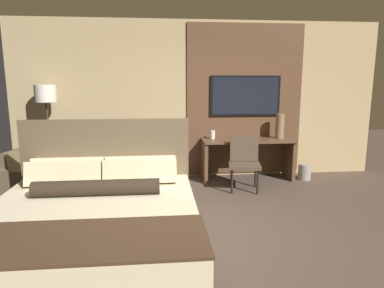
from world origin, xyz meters
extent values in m
plane|color=#4C3D33|center=(0.00, 0.00, 0.00)|extent=(16.00, 16.00, 0.00)
cube|color=tan|center=(0.00, 2.60, 1.40)|extent=(7.20, 0.06, 2.80)
cube|color=brown|center=(1.14, 2.56, 1.40)|extent=(2.11, 0.03, 2.70)
cube|color=#33281E|center=(-1.09, -0.38, 0.11)|extent=(1.98, 2.11, 0.22)
cube|color=beige|center=(-1.09, -0.38, 0.38)|extent=(2.05, 2.18, 0.33)
cube|color=#422D1E|center=(-1.09, -1.09, 0.56)|extent=(2.07, 0.76, 0.02)
cube|color=brown|center=(-1.09, 0.75, 0.64)|extent=(2.09, 0.08, 1.28)
cube|color=beige|center=(-1.53, 0.61, 0.69)|extent=(0.86, 0.23, 0.31)
cube|color=beige|center=(-0.66, 0.61, 0.69)|extent=(0.86, 0.23, 0.31)
cube|color=beige|center=(-1.53, 0.40, 0.69)|extent=(0.86, 0.25, 0.32)
cube|color=beige|center=(-0.66, 0.40, 0.69)|extent=(0.86, 0.25, 0.32)
cylinder|color=#2D2319|center=(-1.09, -0.02, 0.63)|extent=(1.33, 0.17, 0.17)
cube|color=brown|center=(1.14, 2.25, 0.71)|extent=(1.61, 0.56, 0.03)
cube|color=brown|center=(0.37, 2.25, 0.35)|extent=(0.06, 0.50, 0.70)
cube|color=brown|center=(1.91, 2.25, 0.35)|extent=(0.06, 0.50, 0.70)
cube|color=brown|center=(1.14, 2.51, 0.42)|extent=(1.49, 0.02, 0.35)
cube|color=black|center=(1.14, 2.52, 1.48)|extent=(1.28, 0.04, 0.72)
cube|color=black|center=(1.14, 2.50, 1.48)|extent=(1.20, 0.01, 0.66)
cube|color=#4C3D2D|center=(0.93, 1.63, 0.42)|extent=(0.58, 0.56, 0.05)
cube|color=#4C3D2D|center=(0.97, 1.84, 0.65)|extent=(0.47, 0.19, 0.42)
cylinder|color=black|center=(0.70, 1.49, 0.20)|extent=(0.04, 0.04, 0.39)
cylinder|color=black|center=(1.09, 1.41, 0.20)|extent=(0.04, 0.04, 0.39)
cylinder|color=black|center=(0.77, 1.86, 0.20)|extent=(0.04, 0.04, 0.39)
cylinder|color=black|center=(1.16, 1.78, 0.20)|extent=(0.04, 0.04, 0.39)
cube|color=brown|center=(-2.26, 1.50, 0.19)|extent=(0.82, 0.70, 0.39)
cube|color=brown|center=(-2.54, 1.57, 0.57)|extent=(0.32, 0.58, 0.38)
cube|color=brown|center=(-2.34, 1.19, 0.26)|extent=(0.72, 0.26, 0.53)
cube|color=brown|center=(-2.19, 1.82, 0.26)|extent=(0.72, 0.26, 0.53)
cylinder|color=#282623|center=(-2.27, 2.27, 0.01)|extent=(0.28, 0.28, 0.03)
cylinder|color=#332D28|center=(-2.27, 2.27, 0.72)|extent=(0.03, 0.03, 1.45)
cylinder|color=silver|center=(-2.27, 2.27, 1.55)|extent=(0.34, 0.34, 0.28)
cylinder|color=#846647|center=(1.73, 2.29, 0.95)|extent=(0.15, 0.15, 0.44)
cylinder|color=silver|center=(0.52, 2.36, 0.81)|extent=(0.09, 0.09, 0.15)
cylinder|color=gray|center=(2.17, 2.13, 0.14)|extent=(0.22, 0.22, 0.28)
camera|label=1|loc=(-0.43, -3.59, 1.76)|focal=32.00mm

